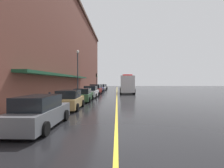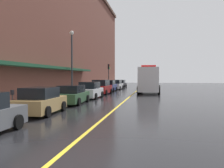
{
  "view_description": "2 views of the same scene",
  "coord_description": "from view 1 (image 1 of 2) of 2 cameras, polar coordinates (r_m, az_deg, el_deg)",
  "views": [
    {
      "loc": [
        0.04,
        -6.6,
        2.34
      ],
      "look_at": [
        -0.99,
        26.83,
        1.84
      ],
      "focal_mm": 26.58,
      "sensor_mm": 36.0,
      "label": 1
    },
    {
      "loc": [
        2.65,
        -6.12,
        2.25
      ],
      "look_at": [
        -2.92,
        25.85,
        1.24
      ],
      "focal_mm": 38.66,
      "sensor_mm": 36.0,
      "label": 2
    }
  ],
  "objects": [
    {
      "name": "parking_meter_1",
      "position": [
        27.41,
        -9.57,
        -1.83
      ],
      "size": [
        0.14,
        0.18,
        1.33
      ],
      "color": "#4C4C51",
      "rests_on": "sidewalk_left"
    },
    {
      "name": "parked_car_6",
      "position": [
        42.41,
        -3.51,
        -1.24
      ],
      "size": [
        2.15,
        4.55,
        1.67
      ],
      "rotation": [
        0.0,
        0.0,
        1.54
      ],
      "color": "silver",
      "rests_on": "ground"
    },
    {
      "name": "parking_meter_3",
      "position": [
        29.52,
        -8.75,
        -1.63
      ],
      "size": [
        0.14,
        0.18,
        1.33
      ],
      "color": "#4C4C51",
      "rests_on": "sidewalk_left"
    },
    {
      "name": "parked_car_5",
      "position": [
        36.49,
        -4.66,
        -1.56
      ],
      "size": [
        2.04,
        4.12,
        1.71
      ],
      "rotation": [
        0.0,
        0.0,
        1.56
      ],
      "color": "navy",
      "rests_on": "ground"
    },
    {
      "name": "sidewalk_left",
      "position": [
        32.29,
        -9.39,
        -3.17
      ],
      "size": [
        2.4,
        70.0,
        0.15
      ],
      "primitive_type": "cube",
      "color": "gray",
      "rests_on": "ground"
    },
    {
      "name": "street_lamp_left",
      "position": [
        25.78,
        -11.72,
        5.43
      ],
      "size": [
        0.44,
        0.44,
        6.94
      ],
      "color": "#33383D",
      "rests_on": "sidewalk_left"
    },
    {
      "name": "parking_meter_2",
      "position": [
        14.2,
        -20.61,
        -4.37
      ],
      "size": [
        0.14,
        0.18,
        1.33
      ],
      "color": "#4C4C51",
      "rests_on": "sidewalk_left"
    },
    {
      "name": "box_truck",
      "position": [
        33.98,
        5.16,
        -0.14
      ],
      "size": [
        3.05,
        8.0,
        3.67
      ],
      "rotation": [
        0.0,
        0.0,
        -1.59
      ],
      "color": "silver",
      "rests_on": "ground"
    },
    {
      "name": "traffic_light_near",
      "position": [
        43.01,
        -5.35,
        1.95
      ],
      "size": [
        0.38,
        0.36,
        4.3
      ],
      "color": "#232326",
      "rests_on": "sidewalk_left"
    },
    {
      "name": "parked_car_0",
      "position": [
        9.32,
        -23.55,
        -8.92
      ],
      "size": [
        1.97,
        4.63,
        1.63
      ],
      "rotation": [
        0.0,
        0.0,
        1.58
      ],
      "color": "#595B60",
      "rests_on": "ground"
    },
    {
      "name": "brick_building_left",
      "position": [
        33.8,
        -20.88,
        12.17
      ],
      "size": [
        11.74,
        64.0,
        17.98
      ],
      "color": "brown",
      "rests_on": "ground"
    },
    {
      "name": "parked_car_3",
      "position": [
        25.0,
        -7.21,
        -2.69
      ],
      "size": [
        2.1,
        4.42,
        1.7
      ],
      "rotation": [
        0.0,
        0.0,
        1.56
      ],
      "color": "silver",
      "rests_on": "ground"
    },
    {
      "name": "ground_plane",
      "position": [
        31.68,
        1.7,
        -3.37
      ],
      "size": [
        112.0,
        112.0,
        0.0
      ],
      "primitive_type": "plane",
      "color": "black"
    },
    {
      "name": "parked_car_7",
      "position": [
        48.45,
        -2.96,
        -1.03
      ],
      "size": [
        2.23,
        4.22,
        1.57
      ],
      "rotation": [
        0.0,
        0.0,
        1.54
      ],
      "color": "black",
      "rests_on": "ground"
    },
    {
      "name": "parking_meter_0",
      "position": [
        30.32,
        -8.47,
        -1.57
      ],
      "size": [
        0.14,
        0.18,
        1.33
      ],
      "color": "#4C4C51",
      "rests_on": "sidewalk_left"
    },
    {
      "name": "parked_car_4",
      "position": [
        30.52,
        -5.66,
        -1.93
      ],
      "size": [
        2.25,
        4.49,
        1.83
      ],
      "rotation": [
        0.0,
        0.0,
        1.53
      ],
      "color": "maroon",
      "rests_on": "ground"
    },
    {
      "name": "parked_car_2",
      "position": [
        19.91,
        -9.93,
        -3.8
      ],
      "size": [
        2.18,
        4.5,
        1.53
      ],
      "rotation": [
        0.0,
        0.0,
        1.6
      ],
      "color": "#2D5133",
      "rests_on": "ground"
    },
    {
      "name": "parked_car_1",
      "position": [
        14.62,
        -14.46,
        -5.38
      ],
      "size": [
        2.16,
        4.18,
        1.61
      ],
      "rotation": [
        0.0,
        0.0,
        1.61
      ],
      "color": "#A5844C",
      "rests_on": "ground"
    },
    {
      "name": "lane_center_stripe",
      "position": [
        31.68,
        1.7,
        -3.37
      ],
      "size": [
        0.16,
        70.0,
        0.01
      ],
      "primitive_type": "cube",
      "color": "gold",
      "rests_on": "ground"
    }
  ]
}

